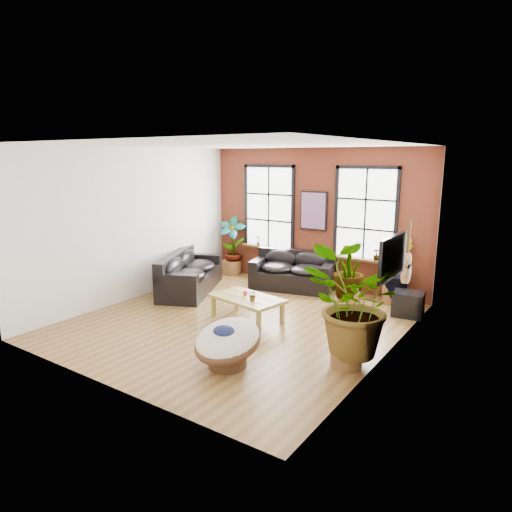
% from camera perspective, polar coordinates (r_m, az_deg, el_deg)
% --- Properties ---
extents(room, '(6.04, 6.54, 3.54)m').
position_cam_1_polar(room, '(9.05, -1.61, 2.56)').
color(room, brown).
rests_on(room, ground).
extents(sofa_back, '(2.22, 1.43, 0.94)m').
position_cam_1_polar(sofa_back, '(11.60, 4.70, -1.98)').
color(sofa_back, black).
rests_on(sofa_back, ground).
extents(sofa_left, '(1.93, 2.61, 0.95)m').
position_cam_1_polar(sofa_left, '(11.42, -8.48, -2.27)').
color(sofa_left, black).
rests_on(sofa_left, ground).
extents(coffee_table, '(1.62, 1.10, 0.57)m').
position_cam_1_polar(coffee_table, '(9.36, -1.14, -5.46)').
color(coffee_table, olive).
rests_on(coffee_table, ground).
extents(papasan_chair, '(1.14, 1.16, 0.80)m').
position_cam_1_polar(papasan_chair, '(7.34, -3.61, -10.67)').
color(papasan_chair, '#52331D').
rests_on(papasan_chair, ground).
extents(poster, '(0.74, 0.06, 0.98)m').
position_cam_1_polar(poster, '(11.60, 7.21, 5.63)').
color(poster, black).
rests_on(poster, room).
extents(tv_wall_unit, '(0.13, 1.86, 1.20)m').
position_cam_1_polar(tv_wall_unit, '(8.21, 17.19, -0.46)').
color(tv_wall_unit, black).
rests_on(tv_wall_unit, room).
extents(media_box, '(0.68, 0.59, 0.51)m').
position_cam_1_polar(media_box, '(10.12, 18.49, -5.72)').
color(media_box, black).
rests_on(media_box, ground).
extents(pot_back_left, '(0.62, 0.62, 0.40)m').
position_cam_1_polar(pot_back_left, '(13.04, -3.05, -1.38)').
color(pot_back_left, brown).
rests_on(pot_back_left, ground).
extents(pot_back_right, '(0.56, 0.56, 0.37)m').
position_cam_1_polar(pot_back_right, '(10.94, 16.84, -4.64)').
color(pot_back_right, brown).
rests_on(pot_back_right, ground).
extents(pot_right_wall, '(0.63, 0.63, 0.37)m').
position_cam_1_polar(pot_right_wall, '(7.58, 11.23, -12.00)').
color(pot_right_wall, brown).
rests_on(pot_right_wall, ground).
extents(pot_mid, '(0.58, 0.58, 0.37)m').
position_cam_1_polar(pot_mid, '(10.64, 11.59, -4.86)').
color(pot_mid, brown).
rests_on(pot_mid, ground).
extents(floor_plant_back_left, '(0.92, 0.75, 1.51)m').
position_cam_1_polar(floor_plant_back_left, '(12.87, -3.00, 1.66)').
color(floor_plant_back_left, '#175818').
rests_on(floor_plant_back_left, ground).
extents(floor_plant_back_right, '(0.98, 1.00, 1.42)m').
position_cam_1_polar(floor_plant_back_right, '(10.78, 17.11, -1.22)').
color(floor_plant_back_right, '#175818').
rests_on(floor_plant_back_right, ground).
extents(floor_plant_right_wall, '(1.93, 1.81, 1.71)m').
position_cam_1_polar(floor_plant_right_wall, '(7.31, 11.62, -5.99)').
color(floor_plant_right_wall, '#175818').
rests_on(floor_plant_right_wall, ground).
extents(floor_plant_mid, '(0.83, 0.83, 1.31)m').
position_cam_1_polar(floor_plant_mid, '(10.48, 11.51, -1.64)').
color(floor_plant_mid, '#175818').
rests_on(floor_plant_mid, ground).
extents(table_plant, '(0.23, 0.20, 0.22)m').
position_cam_1_polar(table_plant, '(9.08, -0.39, -4.91)').
color(table_plant, '#175818').
rests_on(table_plant, coffee_table).
extents(sill_plant_left, '(0.17, 0.17, 0.27)m').
position_cam_1_polar(sill_plant_left, '(12.52, 0.25, 1.98)').
color(sill_plant_left, '#175818').
rests_on(sill_plant_left, room).
extents(sill_plant_right, '(0.19, 0.19, 0.27)m').
position_cam_1_polar(sill_plant_right, '(11.04, 14.83, 0.17)').
color(sill_plant_right, '#175818').
rests_on(sill_plant_right, room).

